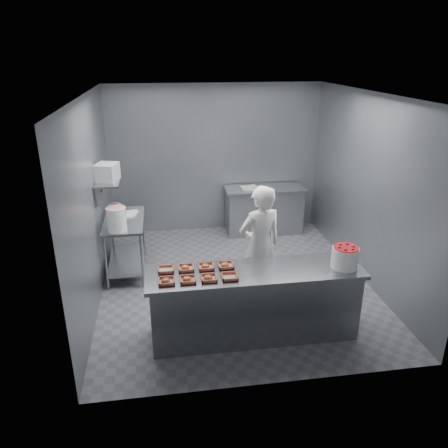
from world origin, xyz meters
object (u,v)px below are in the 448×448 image
at_px(worker, 260,246).
at_px(appliance, 107,172).
at_px(prep_table, 125,238).
at_px(tray_0, 166,281).
at_px(tray_3, 230,277).
at_px(tray_6, 206,266).
at_px(tray_5, 186,268).
at_px(strawberry_tub, 345,256).
at_px(glaze_bucket, 116,218).
at_px(tray_7, 226,265).
at_px(service_counter, 254,303).
at_px(tray_2, 209,278).
at_px(back_counter, 264,210).
at_px(tray_4, 166,269).
at_px(tray_1, 188,279).

relative_size(worker, appliance, 5.20).
distance_m(prep_table, tray_0, 2.20).
bearing_deg(tray_3, tray_6, 130.40).
bearing_deg(appliance, tray_5, -43.17).
xyz_separation_m(worker, strawberry_tub, (0.85, -0.82, 0.18)).
height_order(tray_3, strawberry_tub, strawberry_tub).
bearing_deg(strawberry_tub, tray_3, -177.41).
bearing_deg(strawberry_tub, appliance, 146.42).
bearing_deg(glaze_bucket, strawberry_tub, -29.66).
height_order(strawberry_tub, glaze_bucket, glaze_bucket).
height_order(prep_table, tray_7, tray_7).
relative_size(tray_6, strawberry_tub, 0.59).
relative_size(service_counter, glaze_bucket, 6.06).
bearing_deg(tray_6, worker, 36.78).
height_order(tray_2, appliance, appliance).
xyz_separation_m(back_counter, glaze_bucket, (-2.61, -1.74, 0.63)).
height_order(tray_4, tray_6, tray_6).
height_order(worker, strawberry_tub, worker).
xyz_separation_m(tray_2, worker, (0.80, 0.89, -0.06)).
bearing_deg(back_counter, glaze_bucket, -146.32).
height_order(back_counter, appliance, appliance).
xyz_separation_m(back_counter, tray_7, (-1.23, -3.11, 0.47)).
distance_m(back_counter, tray_6, 3.47).
distance_m(tray_5, worker, 1.21).
height_order(tray_4, tray_7, tray_7).
height_order(back_counter, tray_4, tray_4).
bearing_deg(worker, back_counter, -121.05).
distance_m(service_counter, back_counter, 3.37).
distance_m(tray_1, tray_7, 0.56).
height_order(tray_6, glaze_bucket, glaze_bucket).
height_order(tray_3, tray_5, tray_5).
height_order(prep_table, tray_2, tray_2).
distance_m(tray_2, strawberry_tub, 1.66).
bearing_deg(worker, tray_0, 18.51).
bearing_deg(tray_7, worker, 46.81).
xyz_separation_m(tray_3, tray_4, (-0.72, 0.29, 0.00)).
bearing_deg(tray_0, tray_5, 49.96).
relative_size(tray_3, worker, 0.11).
bearing_deg(back_counter, tray_0, -119.92).
distance_m(tray_3, worker, 1.05).
bearing_deg(appliance, tray_6, -37.56).
height_order(back_counter, worker, worker).
bearing_deg(tray_6, tray_0, -149.25).
relative_size(tray_2, appliance, 0.57).
xyz_separation_m(tray_3, glaze_bucket, (-1.38, 1.65, 0.17)).
bearing_deg(strawberry_tub, prep_table, 143.38).
height_order(tray_5, tray_6, same).
distance_m(tray_2, tray_3, 0.24).
distance_m(tray_4, tray_6, 0.48).
bearing_deg(tray_5, back_counter, 61.14).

